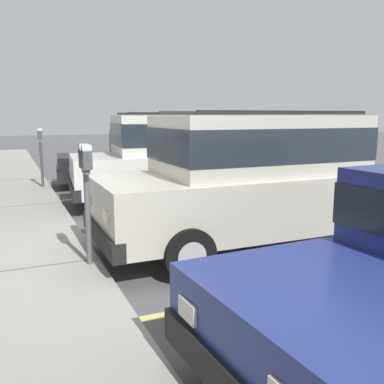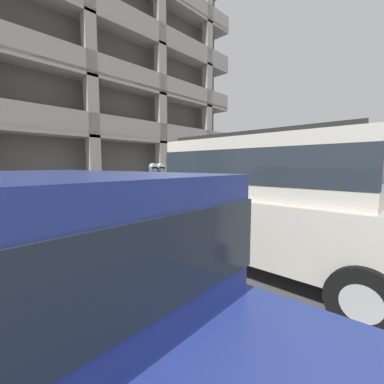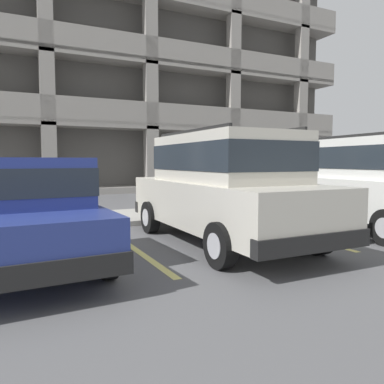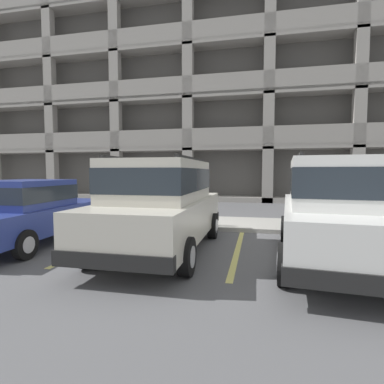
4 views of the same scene
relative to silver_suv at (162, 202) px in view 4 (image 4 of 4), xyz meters
name	(u,v)px [view 4 (image 4 of 4)]	position (x,y,z in m)	size (l,w,h in m)	color
ground_plane	(185,233)	(-0.01, 2.18, -1.14)	(80.00, 80.00, 0.10)	#565659
sidewalk	(194,222)	(-0.01, 3.48, -1.03)	(40.00, 2.20, 0.12)	#9E9B93
parking_stall_lines	(238,246)	(1.62, 0.78, -1.08)	(13.11, 4.80, 0.01)	#DBD16B
silver_suv	(162,202)	(0.00, 0.00, 0.00)	(2.03, 4.78, 2.03)	beige
red_sedan	(31,210)	(-3.31, 0.00, -0.27)	(1.99, 4.56, 1.54)	navy
dark_hatchback	(336,206)	(3.48, -0.18, 0.00)	(2.32, 4.93, 2.03)	silver
parking_meter_near	(183,188)	(-0.15, 2.53, 0.16)	(0.35, 0.12, 1.51)	#595B60
parking_garage	(204,74)	(-1.99, 16.30, 7.95)	(32.00, 10.00, 19.25)	#54514D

